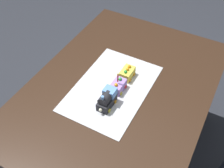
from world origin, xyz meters
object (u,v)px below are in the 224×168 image
Objects in this scene: dining_table at (120,98)px; cake_car_caboose_lemon at (127,73)px; cake_car_tanker_lavender at (118,86)px; birthday_candle at (117,77)px; cake_locomotive at (107,99)px.

cake_car_caboose_lemon is at bearing 1.62° from dining_table.
cake_car_tanker_lavender is at bearing 175.27° from dining_table.
birthday_candle reaches higher than cake_car_tanker_lavender.
cake_car_tanker_lavender is at bearing 180.00° from cake_car_caboose_lemon.
cake_car_tanker_lavender is 1.00× the size of cake_car_caboose_lemon.
dining_table is 14.00× the size of cake_car_tanker_lavender.
dining_table is 14.00× the size of cake_car_caboose_lemon.
dining_table is at bearing -3.99° from birthday_candle.
cake_locomotive reaches higher than dining_table.
cake_locomotive is 0.13m from cake_car_tanker_lavender.
cake_car_tanker_lavender is 0.12m from cake_car_caboose_lemon.
cake_car_caboose_lemon is 1.57× the size of birthday_candle.
dining_table is 10.00× the size of cake_locomotive.
birthday_candle is at bearing 0.00° from cake_locomotive.
dining_table is 0.22m from cake_locomotive.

